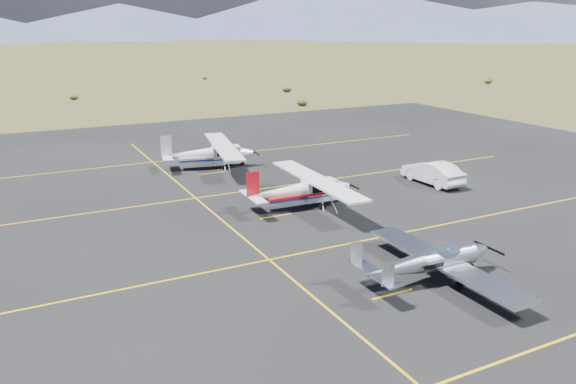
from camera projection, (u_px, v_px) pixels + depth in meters
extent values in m
plane|color=#383D1C|center=(398.00, 252.00, 27.28)|extent=(1600.00, 1600.00, 0.00)
cube|color=black|center=(325.00, 211.00, 33.25)|extent=(72.00, 72.00, 0.02)
cube|color=silver|center=(444.00, 262.00, 24.29)|extent=(1.48, 8.98, 0.12)
ellipsoid|color=#99BFD8|center=(445.00, 252.00, 24.15)|extent=(1.64, 0.94, 0.82)
cube|color=silver|center=(374.00, 272.00, 22.61)|extent=(0.71, 3.00, 0.06)
cube|color=silver|center=(388.00, 273.00, 21.48)|extent=(0.55, 0.06, 1.00)
cube|color=silver|center=(356.00, 253.00, 23.36)|extent=(0.55, 0.06, 1.00)
cylinder|color=black|center=(471.00, 267.00, 25.14)|extent=(0.34, 0.09, 0.34)
cylinder|color=black|center=(459.00, 285.00, 23.33)|extent=(0.40, 0.11, 0.40)
cylinder|color=black|center=(422.00, 264.00, 25.38)|extent=(0.40, 0.11, 0.40)
cube|color=white|center=(319.00, 190.00, 34.13)|extent=(2.06, 1.13, 1.24)
cube|color=white|center=(317.00, 180.00, 33.87)|extent=(1.81, 10.16, 0.13)
cube|color=black|center=(319.00, 186.00, 34.06)|extent=(1.51, 1.15, 0.51)
cube|color=red|center=(302.00, 194.00, 33.68)|extent=(4.63, 1.25, 0.17)
cube|color=red|center=(253.00, 184.00, 32.14)|extent=(0.78, 0.09, 1.47)
cube|color=white|center=(253.00, 196.00, 32.35)|extent=(0.80, 2.97, 0.06)
cylinder|color=black|center=(336.00, 200.00, 34.84)|extent=(0.33, 0.10, 0.33)
cylinder|color=black|center=(322.00, 207.00, 33.40)|extent=(0.41, 0.13, 0.40)
cylinder|color=black|center=(308.00, 198.00, 35.08)|extent=(0.41, 0.13, 0.40)
cube|color=silver|center=(226.00, 154.00, 43.31)|extent=(2.28, 1.49, 1.29)
cube|color=silver|center=(223.00, 146.00, 43.07)|extent=(3.53, 10.59, 0.13)
cube|color=black|center=(226.00, 151.00, 43.23)|extent=(1.72, 1.42, 0.53)
cube|color=silver|center=(210.00, 157.00, 43.02)|extent=(4.90, 2.04, 0.17)
cube|color=silver|center=(166.00, 146.00, 41.89)|extent=(0.81, 0.23, 1.53)
cube|color=silver|center=(167.00, 156.00, 42.11)|extent=(1.31, 3.14, 0.06)
cylinder|color=black|center=(242.00, 164.00, 43.87)|extent=(0.36, 0.16, 0.34)
cylinder|color=black|center=(225.00, 168.00, 42.54)|extent=(0.44, 0.20, 0.42)
cylinder|color=black|center=(221.00, 162.00, 44.39)|extent=(0.44, 0.20, 0.42)
imported|color=white|center=(433.00, 172.00, 38.83)|extent=(1.83, 4.86, 1.58)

